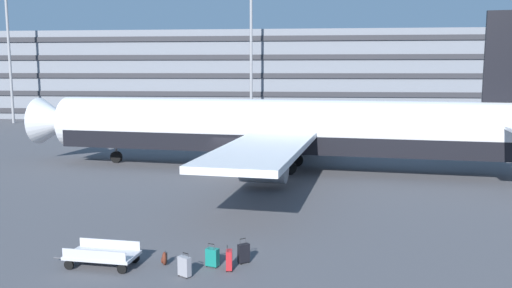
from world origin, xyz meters
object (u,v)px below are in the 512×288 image
suitcase_teal (244,253)px  backpack_scuffed (164,259)px  baggage_cart (102,255)px  suitcase_laid_flat (212,257)px  suitcase_large (184,266)px  suitcase_orange (229,260)px  airliner (281,129)px

suitcase_teal → backpack_scuffed: (-2.94, -0.47, -0.15)m
baggage_cart → suitcase_laid_flat: bearing=4.5°
suitcase_teal → suitcase_large: (-1.92, -1.54, -0.00)m
suitcase_orange → backpack_scuffed: size_ratio=1.66×
airliner → suitcase_laid_flat: 19.83m
suitcase_orange → suitcase_large: (-1.48, -0.75, -0.01)m
airliner → suitcase_orange: 20.08m
suitcase_large → suitcase_laid_flat: suitcase_laid_flat is taller
airliner → backpack_scuffed: airliner is taller
airliner → baggage_cart: (-5.67, -19.92, -2.56)m
suitcase_teal → baggage_cart: (-5.21, -0.81, 0.03)m
suitcase_teal → suitcase_orange: (-0.44, -0.78, 0.01)m
airliner → suitcase_orange: bearing=-92.6°
backpack_scuffed → baggage_cart: baggage_cart is taller
airliner → suitcase_large: bearing=-96.6°
suitcase_orange → backpack_scuffed: 2.53m
airliner → suitcase_orange: airliner is taller
backpack_scuffed → suitcase_large: bearing=-46.1°
suitcase_laid_flat → baggage_cart: (-4.10, -0.32, 0.05)m
airliner → backpack_scuffed: bearing=-99.9°
suitcase_laid_flat → backpack_scuffed: size_ratio=1.65×
suitcase_laid_flat → suitcase_orange: bearing=-23.8°
airliner → baggage_cart: 20.87m
suitcase_orange → backpack_scuffed: suitcase_orange is taller
backpack_scuffed → baggage_cart: bearing=-171.6°
airliner → suitcase_large: size_ratio=46.94×
suitcase_orange → baggage_cart: size_ratio=0.28×
suitcase_large → backpack_scuffed: size_ratio=1.55×
airliner → suitcase_large: 20.94m
airliner → backpack_scuffed: (-3.40, -19.58, -2.74)m
suitcase_laid_flat → baggage_cart: size_ratio=0.27×
suitcase_large → baggage_cart: (-3.29, 0.73, 0.03)m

